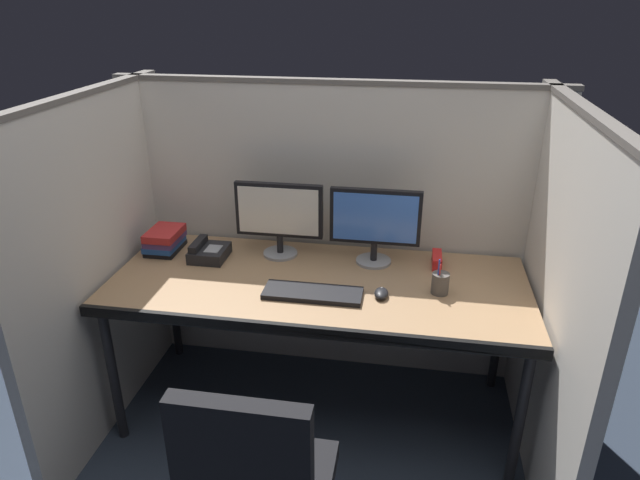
% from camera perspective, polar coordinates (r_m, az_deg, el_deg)
% --- Properties ---
extents(ground_plane, '(8.00, 8.00, 0.00)m').
position_cam_1_polar(ground_plane, '(2.78, -1.28, -20.67)').
color(ground_plane, '#2D3847').
extents(cubicle_partition_rear, '(2.21, 0.06, 1.57)m').
position_cam_1_polar(cubicle_partition_rear, '(2.95, 1.27, 0.77)').
color(cubicle_partition_rear, beige).
rests_on(cubicle_partition_rear, ground).
extents(cubicle_partition_left, '(0.06, 1.41, 1.57)m').
position_cam_1_polar(cubicle_partition_left, '(2.80, -21.10, -2.30)').
color(cubicle_partition_left, beige).
rests_on(cubicle_partition_left, ground).
extents(cubicle_partition_right, '(0.06, 1.41, 1.57)m').
position_cam_1_polar(cubicle_partition_right, '(2.51, 22.52, -5.64)').
color(cubicle_partition_right, beige).
rests_on(cubicle_partition_right, ground).
extents(desk, '(1.90, 0.80, 0.74)m').
position_cam_1_polar(desk, '(2.59, -0.23, -5.20)').
color(desk, '#997551').
rests_on(desk, ground).
extents(monitor_left, '(0.43, 0.17, 0.37)m').
position_cam_1_polar(monitor_left, '(2.74, -4.18, 2.59)').
color(monitor_left, gray).
rests_on(monitor_left, desk).
extents(monitor_right, '(0.43, 0.17, 0.37)m').
position_cam_1_polar(monitor_right, '(2.66, 5.61, 1.89)').
color(monitor_right, gray).
rests_on(monitor_right, desk).
extents(keyboard_main, '(0.43, 0.15, 0.02)m').
position_cam_1_polar(keyboard_main, '(2.45, -0.84, -5.40)').
color(keyboard_main, black).
rests_on(keyboard_main, desk).
extents(computer_mouse, '(0.06, 0.10, 0.04)m').
position_cam_1_polar(computer_mouse, '(2.45, 6.24, -5.40)').
color(computer_mouse, black).
rests_on(computer_mouse, desk).
extents(desk_phone, '(0.17, 0.19, 0.09)m').
position_cam_1_polar(desk_phone, '(2.82, -11.27, -1.20)').
color(desk_phone, black).
rests_on(desk_phone, desk).
extents(book_stack, '(0.16, 0.22, 0.12)m').
position_cam_1_polar(book_stack, '(2.94, -15.49, -0.01)').
color(book_stack, black).
rests_on(book_stack, desk).
extents(red_stapler, '(0.04, 0.15, 0.06)m').
position_cam_1_polar(red_stapler, '(2.76, 11.78, -1.98)').
color(red_stapler, red).
rests_on(red_stapler, desk).
extents(pen_cup, '(0.08, 0.08, 0.17)m').
position_cam_1_polar(pen_cup, '(2.50, 12.10, -4.30)').
color(pen_cup, '#4C4742').
rests_on(pen_cup, desk).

